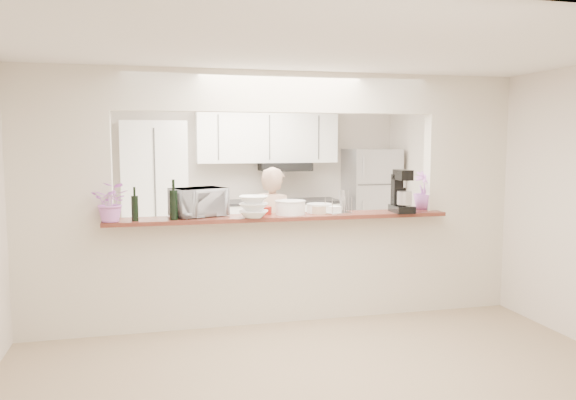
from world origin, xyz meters
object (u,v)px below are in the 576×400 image
object	(u,v)px
toaster_oven	(199,202)
person	(273,234)
refrigerator	(371,204)
stand_mixer	(402,193)

from	to	relation	value
toaster_oven	person	xyz separation A→B (m)	(0.90, 0.75, -0.47)
refrigerator	person	world-z (taller)	refrigerator
toaster_oven	person	distance (m)	1.26
refrigerator	stand_mixer	bearing A→B (deg)	-106.01
person	stand_mixer	bearing A→B (deg)	-179.50
refrigerator	stand_mixer	world-z (taller)	refrigerator
toaster_oven	stand_mixer	size ratio (longest dim) A/B	1.14
toaster_oven	stand_mixer	xyz separation A→B (m)	(2.05, -0.19, 0.06)
refrigerator	person	bearing A→B (deg)	-136.53
refrigerator	toaster_oven	distance (m)	3.88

